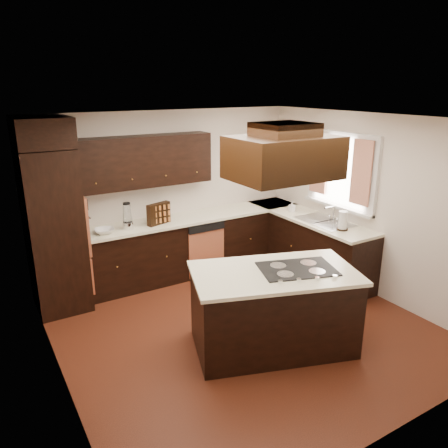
{
  "coord_description": "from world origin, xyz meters",
  "views": [
    {
      "loc": [
        -2.64,
        -3.95,
        2.85
      ],
      "look_at": [
        0.1,
        0.6,
        1.15
      ],
      "focal_mm": 35.0,
      "sensor_mm": 36.0,
      "label": 1
    }
  ],
  "objects_px": {
    "island": "(273,311)",
    "spice_rack": "(159,214)",
    "oven_column": "(54,231)",
    "range_hood": "(284,158)"
  },
  "relations": [
    {
      "from": "island",
      "to": "spice_rack",
      "type": "distance_m",
      "value": 2.34
    },
    {
      "from": "oven_column",
      "to": "island",
      "type": "distance_m",
      "value": 2.95
    },
    {
      "from": "island",
      "to": "range_hood",
      "type": "distance_m",
      "value": 1.72
    },
    {
      "from": "spice_rack",
      "to": "range_hood",
      "type": "bearing_deg",
      "value": -96.81
    },
    {
      "from": "island",
      "to": "oven_column",
      "type": "bearing_deg",
      "value": 148.68
    },
    {
      "from": "island",
      "to": "spice_rack",
      "type": "xyz_separation_m",
      "value": [
        -0.41,
        2.22,
        0.64
      ]
    },
    {
      "from": "oven_column",
      "to": "range_hood",
      "type": "bearing_deg",
      "value": -50.26
    },
    {
      "from": "range_hood",
      "to": "island",
      "type": "bearing_deg",
      "value": 123.61
    },
    {
      "from": "oven_column",
      "to": "island",
      "type": "relative_size",
      "value": 1.23
    },
    {
      "from": "oven_column",
      "to": "spice_rack",
      "type": "distance_m",
      "value": 1.44
    }
  ]
}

